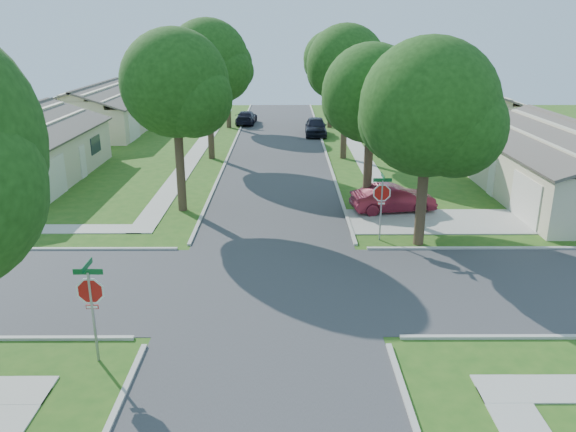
% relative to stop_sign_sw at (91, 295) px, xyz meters
% --- Properties ---
extents(ground, '(100.00, 100.00, 0.00)m').
position_rel_stop_sign_sw_xyz_m(ground, '(4.70, 4.70, -2.03)').
color(ground, '#265216').
rests_on(ground, ground).
extents(road_ns, '(7.00, 100.00, 0.02)m').
position_rel_stop_sign_sw_xyz_m(road_ns, '(4.70, 4.70, -2.03)').
color(road_ns, '#333335').
rests_on(road_ns, ground).
extents(sidewalk_ne, '(1.20, 40.00, 0.04)m').
position_rel_stop_sign_sw_xyz_m(sidewalk_ne, '(10.80, 30.70, -2.01)').
color(sidewalk_ne, '#9E9B91').
rests_on(sidewalk_ne, ground).
extents(sidewalk_nw, '(1.20, 40.00, 0.04)m').
position_rel_stop_sign_sw_xyz_m(sidewalk_nw, '(-1.40, 30.70, -2.01)').
color(sidewalk_nw, '#9E9B91').
rests_on(sidewalk_nw, ground).
extents(driveway, '(8.80, 3.60, 0.05)m').
position_rel_stop_sign_sw_xyz_m(driveway, '(12.60, 11.80, -2.01)').
color(driveway, '#9E9B91').
rests_on(driveway, ground).
extents(stop_sign_sw, '(1.05, 0.80, 2.98)m').
position_rel_stop_sign_sw_xyz_m(stop_sign_sw, '(0.00, 0.00, 0.00)').
color(stop_sign_sw, gray).
rests_on(stop_sign_sw, ground).
extents(stop_sign_ne, '(1.05, 0.80, 2.98)m').
position_rel_stop_sign_sw_xyz_m(stop_sign_ne, '(9.40, 9.40, 0.00)').
color(stop_sign_ne, gray).
rests_on(stop_sign_ne, ground).
extents(tree_e_near, '(4.97, 4.80, 8.28)m').
position_rel_stop_sign_sw_xyz_m(tree_e_near, '(9.45, 13.71, 3.61)').
color(tree_e_near, '#38281C').
rests_on(tree_e_near, ground).
extents(tree_e_mid, '(5.59, 5.40, 9.21)m').
position_rel_stop_sign_sw_xyz_m(tree_e_mid, '(9.46, 25.71, 4.22)').
color(tree_e_mid, '#38281C').
rests_on(tree_e_mid, ground).
extents(tree_e_far, '(5.17, 5.00, 8.72)m').
position_rel_stop_sign_sw_xyz_m(tree_e_far, '(9.45, 38.71, 3.95)').
color(tree_e_far, '#38281C').
rests_on(tree_e_far, ground).
extents(tree_w_near, '(5.38, 5.20, 8.97)m').
position_rel_stop_sign_sw_xyz_m(tree_w_near, '(0.06, 13.71, 4.08)').
color(tree_w_near, '#38281C').
rests_on(tree_w_near, ground).
extents(tree_w_mid, '(5.80, 5.60, 9.56)m').
position_rel_stop_sign_sw_xyz_m(tree_w_mid, '(0.06, 25.71, 4.46)').
color(tree_w_mid, '#38281C').
rests_on(tree_w_mid, ground).
extents(tree_w_far, '(4.76, 4.60, 8.04)m').
position_rel_stop_sign_sw_xyz_m(tree_w_far, '(0.05, 38.71, 3.48)').
color(tree_w_far, '#38281C').
rests_on(tree_w_far, ground).
extents(tree_ne_corner, '(5.80, 5.60, 8.66)m').
position_rel_stop_sign_sw_xyz_m(tree_ne_corner, '(11.06, 8.91, 3.56)').
color(tree_ne_corner, '#38281C').
rests_on(tree_ne_corner, ground).
extents(house_ne_near, '(8.42, 13.60, 4.23)m').
position_rel_stop_sign_sw_xyz_m(house_ne_near, '(20.69, 15.70, -0.51)').
color(house_ne_near, beige).
rests_on(house_ne_near, ground).
extents(house_ne_far, '(8.42, 13.60, 4.23)m').
position_rel_stop_sign_sw_xyz_m(house_ne_far, '(20.69, 33.70, -0.51)').
color(house_ne_far, beige).
rests_on(house_ne_far, ground).
extents(house_nw_near, '(8.42, 13.60, 4.23)m').
position_rel_stop_sign_sw_xyz_m(house_nw_near, '(-11.29, 19.70, -0.51)').
color(house_nw_near, beige).
rests_on(house_nw_near, ground).
extents(house_nw_far, '(8.42, 13.60, 4.23)m').
position_rel_stop_sign_sw_xyz_m(house_nw_far, '(-11.29, 36.70, -0.51)').
color(house_nw_far, beige).
rests_on(house_nw_far, ground).
extents(car_driveway, '(4.38, 2.12, 1.38)m').
position_rel_stop_sign_sw_xyz_m(car_driveway, '(10.70, 13.40, -1.34)').
color(car_driveway, '#5A1220').
rests_on(car_driveway, ground).
extents(car_curb_east, '(1.92, 4.57, 1.54)m').
position_rel_stop_sign_sw_xyz_m(car_curb_east, '(7.90, 34.70, -1.26)').
color(car_curb_east, black).
rests_on(car_curb_east, ground).
extents(car_curb_west, '(2.02, 4.47, 1.27)m').
position_rel_stop_sign_sw_xyz_m(car_curb_west, '(1.50, 40.70, -1.39)').
color(car_curb_west, black).
rests_on(car_curb_west, ground).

